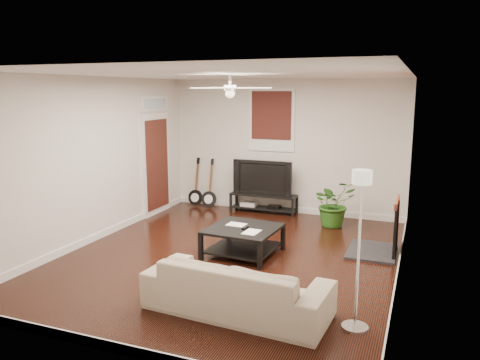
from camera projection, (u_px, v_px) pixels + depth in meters
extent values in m
cube|color=black|center=(231.00, 256.00, 7.43)|extent=(5.00, 6.00, 0.01)
cube|color=white|center=(230.00, 74.00, 6.90)|extent=(5.00, 6.00, 0.01)
cube|color=silver|center=(285.00, 147.00, 9.91)|extent=(5.00, 0.01, 2.80)
cube|color=silver|center=(108.00, 217.00, 4.42)|extent=(5.00, 0.01, 2.80)
cube|color=silver|center=(95.00, 160.00, 8.06)|extent=(0.01, 6.00, 2.80)
cube|color=silver|center=(404.00, 180.00, 6.27)|extent=(0.01, 6.00, 2.80)
cube|color=#B05138|center=(406.00, 168.00, 7.19)|extent=(0.02, 2.20, 2.80)
cube|color=black|center=(383.00, 226.00, 7.47)|extent=(0.80, 1.10, 0.92)
cube|color=#38110F|center=(271.00, 120.00, 9.89)|extent=(1.00, 0.06, 1.30)
cube|color=white|center=(156.00, 155.00, 9.81)|extent=(0.08, 1.00, 2.50)
cube|color=black|center=(263.00, 203.00, 10.07)|extent=(1.42, 0.38, 0.40)
imported|color=black|center=(264.00, 177.00, 9.99)|extent=(1.27, 0.17, 0.73)
cube|color=black|center=(243.00, 241.00, 7.49)|extent=(1.11, 1.11, 0.44)
imported|color=tan|center=(237.00, 286.00, 5.50)|extent=(2.22, 1.00, 0.63)
imported|color=#29611B|center=(334.00, 203.00, 9.00)|extent=(1.08, 1.07, 0.91)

